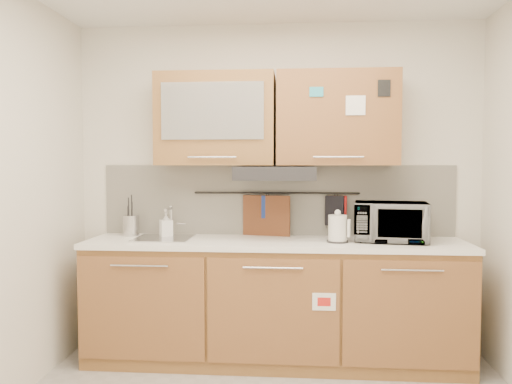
# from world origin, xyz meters

# --- Properties ---
(wall_back) EXTENTS (3.20, 0.00, 3.20)m
(wall_back) POSITION_xyz_m (0.00, 1.50, 1.30)
(wall_back) COLOR silver
(wall_back) RESTS_ON ground
(base_cabinet) EXTENTS (2.80, 0.64, 0.88)m
(base_cabinet) POSITION_xyz_m (0.00, 1.19, 0.41)
(base_cabinet) COLOR olive
(base_cabinet) RESTS_ON floor
(countertop) EXTENTS (2.82, 0.62, 0.04)m
(countertop) POSITION_xyz_m (0.00, 1.19, 0.90)
(countertop) COLOR white
(countertop) RESTS_ON base_cabinet
(backsplash) EXTENTS (2.80, 0.02, 0.56)m
(backsplash) POSITION_xyz_m (0.00, 1.49, 1.20)
(backsplash) COLOR silver
(backsplash) RESTS_ON countertop
(upper_cabinets) EXTENTS (1.82, 0.37, 0.70)m
(upper_cabinets) POSITION_xyz_m (-0.00, 1.32, 1.83)
(upper_cabinets) COLOR olive
(upper_cabinets) RESTS_ON wall_back
(range_hood) EXTENTS (0.60, 0.46, 0.10)m
(range_hood) POSITION_xyz_m (0.00, 1.25, 1.42)
(range_hood) COLOR black
(range_hood) RESTS_ON upper_cabinets
(sink) EXTENTS (0.42, 0.40, 0.26)m
(sink) POSITION_xyz_m (-0.85, 1.21, 0.92)
(sink) COLOR silver
(sink) RESTS_ON countertop
(utensil_rail) EXTENTS (1.30, 0.02, 0.02)m
(utensil_rail) POSITION_xyz_m (0.00, 1.45, 1.26)
(utensil_rail) COLOR black
(utensil_rail) RESTS_ON backsplash
(utensil_crock) EXTENTS (0.16, 0.16, 0.33)m
(utensil_crock) POSITION_xyz_m (-1.15, 1.34, 1.00)
(utensil_crock) COLOR #B3B2B7
(utensil_crock) RESTS_ON countertop
(kettle) EXTENTS (0.18, 0.18, 0.24)m
(kettle) POSITION_xyz_m (0.46, 1.14, 1.01)
(kettle) COLOR silver
(kettle) RESTS_ON countertop
(toaster) EXTENTS (0.27, 0.19, 0.19)m
(toaster) POSITION_xyz_m (0.86, 1.21, 1.01)
(toaster) COLOR black
(toaster) RESTS_ON countertop
(microwave) EXTENTS (0.56, 0.42, 0.29)m
(microwave) POSITION_xyz_m (0.85, 1.21, 1.06)
(microwave) COLOR #999999
(microwave) RESTS_ON countertop
(soap_bottle) EXTENTS (0.12, 0.12, 0.20)m
(soap_bottle) POSITION_xyz_m (-0.85, 1.29, 1.02)
(soap_bottle) COLOR #999999
(soap_bottle) RESTS_ON countertop
(cutting_board) EXTENTS (0.38, 0.11, 0.47)m
(cutting_board) POSITION_xyz_m (-0.08, 1.44, 1.00)
(cutting_board) COLOR brown
(cutting_board) RESTS_ON utensil_rail
(oven_mitt) EXTENTS (0.11, 0.03, 0.18)m
(oven_mitt) POSITION_xyz_m (-0.06, 1.44, 1.15)
(oven_mitt) COLOR navy
(oven_mitt) RESTS_ON utensil_rail
(dark_pouch) EXTENTS (0.15, 0.10, 0.23)m
(dark_pouch) POSITION_xyz_m (0.46, 1.44, 1.12)
(dark_pouch) COLOR black
(dark_pouch) RESTS_ON utensil_rail
(pot_holder) EXTENTS (0.14, 0.05, 0.18)m
(pot_holder) POSITION_xyz_m (0.48, 1.44, 1.15)
(pot_holder) COLOR #B11817
(pot_holder) RESTS_ON utensil_rail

